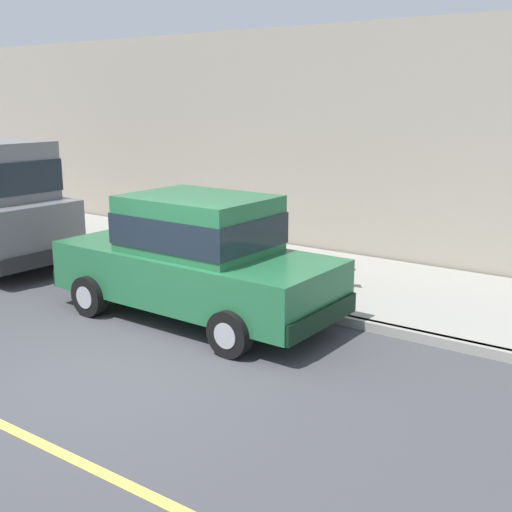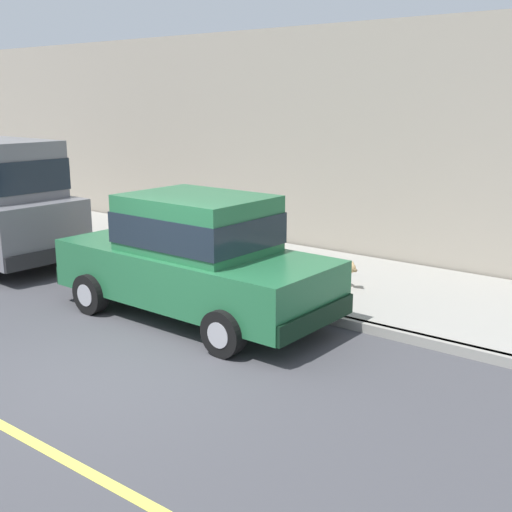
{
  "view_description": "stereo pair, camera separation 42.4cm",
  "coord_description": "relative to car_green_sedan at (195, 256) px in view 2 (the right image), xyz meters",
  "views": [
    {
      "loc": [
        -5.04,
        -5.65,
        3.32
      ],
      "look_at": [
        3.14,
        0.13,
        0.85
      ],
      "focal_mm": 45.09,
      "sensor_mm": 36.0,
      "label": 1
    },
    {
      "loc": [
        -4.79,
        -5.99,
        3.32
      ],
      "look_at": [
        3.14,
        0.13,
        0.85
      ],
      "focal_mm": 45.09,
      "sensor_mm": 36.0,
      "label": 2
    }
  ],
  "objects": [
    {
      "name": "fire_hydrant",
      "position": [
        1.5,
        1.96,
        -0.51
      ],
      "size": [
        0.34,
        0.24,
        0.72
      ],
      "color": "gold",
      "rests_on": "sidewalk"
    },
    {
      "name": "dog_tan",
      "position": [
        2.45,
        -1.15,
        -0.55
      ],
      "size": [
        0.32,
        0.74,
        0.49
      ],
      "color": "tan",
      "rests_on": "sidewalk"
    },
    {
      "name": "building_facade",
      "position": [
        4.95,
        3.79,
        1.4
      ],
      "size": [
        0.5,
        20.0,
        4.77
      ],
      "primitive_type": "cube",
      "color": "#9E9384",
      "rests_on": "ground"
    },
    {
      "name": "car_green_sedan",
      "position": [
        0.0,
        0.0,
        0.0
      ],
      "size": [
        2.09,
        4.63,
        1.92
      ],
      "color": "#23663D",
      "rests_on": "ground"
    },
    {
      "name": "ground_plane",
      "position": [
        -2.15,
        -0.54,
        -0.98
      ],
      "size": [
        80.0,
        80.0,
        0.0
      ],
      "primitive_type": "plane",
      "color": "#424247"
    },
    {
      "name": "sidewalk",
      "position": [
        2.85,
        -0.54,
        -0.91
      ],
      "size": [
        3.6,
        64.0,
        0.14
      ],
      "primitive_type": "cube",
      "color": "#99968E",
      "rests_on": "ground"
    },
    {
      "name": "curb",
      "position": [
        1.05,
        -0.54,
        -0.91
      ],
      "size": [
        0.16,
        64.0,
        0.14
      ],
      "primitive_type": "cube",
      "color": "gray",
      "rests_on": "ground"
    }
  ]
}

